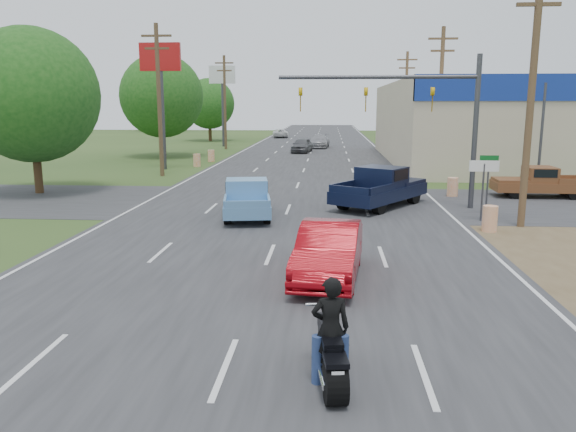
# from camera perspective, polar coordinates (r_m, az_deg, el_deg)

# --- Properties ---
(ground) EXTENTS (200.00, 200.00, 0.00)m
(ground) POSITION_cam_1_polar(r_m,az_deg,el_deg) (10.71, -6.45, -15.18)
(ground) COLOR #2B431B
(ground) RESTS_ON ground
(main_road) EXTENTS (15.00, 180.00, 0.02)m
(main_road) POSITION_cam_1_polar(r_m,az_deg,el_deg) (49.68, 2.03, 5.71)
(main_road) COLOR #2D2D30
(main_road) RESTS_ON ground
(cross_road) EXTENTS (120.00, 10.00, 0.02)m
(cross_road) POSITION_cam_1_polar(r_m,az_deg,el_deg) (27.89, 0.31, 1.41)
(cross_road) COLOR #2D2D30
(cross_road) RESTS_ON ground
(utility_pole_1) EXTENTS (2.00, 0.28, 10.00)m
(utility_pole_1) POSITION_cam_1_polar(r_m,az_deg,el_deg) (23.69, 23.52, 11.67)
(utility_pole_1) COLOR #4C3823
(utility_pole_1) RESTS_ON ground
(utility_pole_2) EXTENTS (2.00, 0.28, 10.00)m
(utility_pole_2) POSITION_cam_1_polar(r_m,az_deg,el_deg) (41.14, 15.21, 11.60)
(utility_pole_2) COLOR #4C3823
(utility_pole_2) RESTS_ON ground
(utility_pole_3) EXTENTS (2.00, 0.28, 10.00)m
(utility_pole_3) POSITION_cam_1_polar(r_m,az_deg,el_deg) (58.92, 11.87, 11.51)
(utility_pole_3) COLOR #4C3823
(utility_pole_3) RESTS_ON ground
(utility_pole_5) EXTENTS (2.00, 0.28, 10.00)m
(utility_pole_5) POSITION_cam_1_polar(r_m,az_deg,el_deg) (39.11, -12.98, 11.75)
(utility_pole_5) COLOR #4C3823
(utility_pole_5) RESTS_ON ground
(utility_pole_6) EXTENTS (2.00, 0.28, 10.00)m
(utility_pole_6) POSITION_cam_1_polar(r_m,az_deg,el_deg) (62.46, -6.43, 11.64)
(utility_pole_6) COLOR #4C3823
(utility_pole_6) RESTS_ON ground
(tree_0) EXTENTS (7.14, 7.14, 8.84)m
(tree_0) POSITION_cam_1_polar(r_m,az_deg,el_deg) (33.42, -24.63, 11.09)
(tree_0) COLOR #422D19
(tree_0) RESTS_ON ground
(tree_1) EXTENTS (7.56, 7.56, 9.36)m
(tree_1) POSITION_cam_1_polar(r_m,az_deg,el_deg) (53.67, -12.72, 11.80)
(tree_1) COLOR #422D19
(tree_1) RESTS_ON ground
(tree_2) EXTENTS (6.72, 6.72, 8.32)m
(tree_2) POSITION_cam_1_polar(r_m,az_deg,el_deg) (77.11, -7.99, 11.23)
(tree_2) COLOR #422D19
(tree_2) RESTS_ON ground
(tree_5) EXTENTS (7.98, 7.98, 9.88)m
(tree_5) POSITION_cam_1_polar(r_m,az_deg,el_deg) (108.15, 19.65, 11.15)
(tree_5) COLOR #422D19
(tree_5) RESTS_ON ground
(tree_6) EXTENTS (8.82, 8.82, 10.92)m
(tree_6) POSITION_cam_1_polar(r_m,az_deg,el_deg) (109.18, -13.07, 11.82)
(tree_6) COLOR #422D19
(tree_6) RESTS_ON ground
(barrel_0) EXTENTS (0.56, 0.56, 1.00)m
(barrel_0) POSITION_cam_1_polar(r_m,az_deg,el_deg) (22.68, 19.82, -0.27)
(barrel_0) COLOR orange
(barrel_0) RESTS_ON ground
(barrel_1) EXTENTS (0.56, 0.56, 1.00)m
(barrel_1) POSITION_cam_1_polar(r_m,az_deg,el_deg) (30.92, 16.38, 2.84)
(barrel_1) COLOR orange
(barrel_1) RESTS_ON ground
(barrel_2) EXTENTS (0.56, 0.56, 1.00)m
(barrel_2) POSITION_cam_1_polar(r_m,az_deg,el_deg) (44.84, -9.24, 5.61)
(barrel_2) COLOR orange
(barrel_2) RESTS_ON ground
(barrel_3) EXTENTS (0.56, 0.56, 1.00)m
(barrel_3) POSITION_cam_1_polar(r_m,az_deg,el_deg) (48.66, -7.81, 6.08)
(barrel_3) COLOR orange
(barrel_3) RESTS_ON ground
(pole_sign_left_near) EXTENTS (3.00, 0.35, 9.20)m
(pole_sign_left_near) POSITION_cam_1_polar(r_m,az_deg,el_deg) (43.29, -12.80, 14.13)
(pole_sign_left_near) COLOR #3F3F44
(pole_sign_left_near) RESTS_ON ground
(pole_sign_left_far) EXTENTS (3.00, 0.35, 9.20)m
(pole_sign_left_far) POSITION_cam_1_polar(r_m,az_deg,el_deg) (66.62, -6.69, 13.20)
(pole_sign_left_far) COLOR #3F3F44
(pole_sign_left_far) RESTS_ON ground
(lane_sign) EXTENTS (1.20, 0.08, 2.52)m
(lane_sign) POSITION_cam_1_polar(r_m,az_deg,el_deg) (24.43, 19.25, 3.88)
(lane_sign) COLOR #3F3F44
(lane_sign) RESTS_ON ground
(street_name_sign) EXTENTS (0.80, 0.08, 2.61)m
(street_name_sign) POSITION_cam_1_polar(r_m,az_deg,el_deg) (26.06, 19.65, 3.63)
(street_name_sign) COLOR #3F3F44
(street_name_sign) RESTS_ON ground
(signal_mast) EXTENTS (9.12, 0.40, 7.00)m
(signal_mast) POSITION_cam_1_polar(r_m,az_deg,el_deg) (26.72, 12.97, 11.04)
(signal_mast) COLOR #3F3F44
(signal_mast) RESTS_ON ground
(red_convertible) EXTENTS (2.10, 4.78, 1.53)m
(red_convertible) POSITION_cam_1_polar(r_m,az_deg,el_deg) (15.58, 4.17, -3.64)
(red_convertible) COLOR #94060E
(red_convertible) RESTS_ON ground
(motorcycle) EXTENTS (0.77, 2.35, 1.19)m
(motorcycle) POSITION_cam_1_polar(r_m,az_deg,el_deg) (9.90, 4.35, -14.05)
(motorcycle) COLOR black
(motorcycle) RESTS_ON ground
(rider) EXTENTS (0.72, 0.52, 1.82)m
(rider) POSITION_cam_1_polar(r_m,az_deg,el_deg) (9.80, 4.33, -11.85)
(rider) COLOR black
(rider) RESTS_ON ground
(blue_pickup) EXTENTS (2.61, 5.16, 1.64)m
(blue_pickup) POSITION_cam_1_polar(r_m,az_deg,el_deg) (24.29, -4.20, 1.88)
(blue_pickup) COLOR black
(blue_pickup) RESTS_ON ground
(navy_pickup) EXTENTS (5.01, 5.97, 1.89)m
(navy_pickup) POSITION_cam_1_polar(r_m,az_deg,el_deg) (27.03, 9.49, 2.98)
(navy_pickup) COLOR black
(navy_pickup) RESTS_ON ground
(brown_pickup) EXTENTS (4.88, 1.99, 1.60)m
(brown_pickup) POSITION_cam_1_polar(r_m,az_deg,el_deg) (32.19, 24.13, 3.18)
(brown_pickup) COLOR black
(brown_pickup) RESTS_ON ground
(distant_car_grey) EXTENTS (2.31, 4.52, 1.47)m
(distant_car_grey) POSITION_cam_1_polar(r_m,az_deg,el_deg) (57.54, 1.43, 7.19)
(distant_car_grey) COLOR #535458
(distant_car_grey) RESTS_ON ground
(distant_car_silver) EXTENTS (2.43, 5.25, 1.49)m
(distant_car_silver) POSITION_cam_1_polar(r_m,az_deg,el_deg) (64.18, 3.20, 7.59)
(distant_car_silver) COLOR #9A9A9E
(distant_car_silver) RESTS_ON ground
(distant_car_white) EXTENTS (2.75, 4.92, 1.30)m
(distant_car_white) POSITION_cam_1_polar(r_m,az_deg,el_deg) (84.44, -0.79, 8.40)
(distant_car_white) COLOR silver
(distant_car_white) RESTS_ON ground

